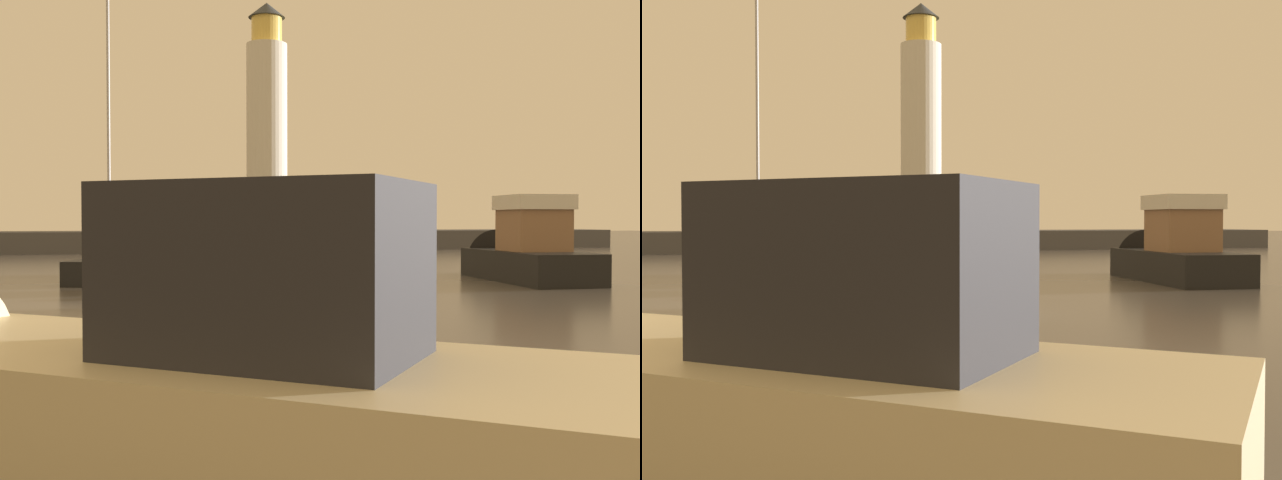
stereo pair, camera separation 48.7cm
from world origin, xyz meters
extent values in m
plane|color=#4C4742|center=(0.00, 27.12, 0.00)|extent=(220.00, 220.00, 0.00)
cube|color=#423F3D|center=(0.00, 54.24, 0.74)|extent=(70.61, 6.18, 1.49)
cylinder|color=silver|center=(6.29, 54.24, 8.62)|extent=(3.12, 3.12, 14.26)
cylinder|color=#F2CC59|center=(6.29, 54.24, 16.75)|extent=(2.34, 2.34, 2.00)
cone|color=#33383D|center=(6.29, 54.24, 18.32)|extent=(2.81, 2.81, 1.14)
cube|color=beige|center=(-5.75, 5.17, 0.59)|extent=(7.20, 6.67, 1.17)
cube|color=#232328|center=(-5.19, 4.69, 1.87)|extent=(2.84, 2.76, 1.40)
cube|color=black|center=(9.11, 23.04, 0.57)|extent=(3.38, 6.99, 1.14)
cone|color=black|center=(9.55, 27.05, 0.63)|extent=(2.80, 2.66, 2.55)
cube|color=#8C6647|center=(9.07, 22.62, 1.91)|extent=(2.26, 2.37, 1.53)
cube|color=silver|center=(9.07, 22.62, 2.94)|extent=(2.48, 2.61, 0.54)
cube|color=white|center=(-2.35, 16.63, 0.42)|extent=(4.34, 4.21, 0.85)
cone|color=white|center=(-0.41, 14.82, 0.47)|extent=(1.96, 1.96, 1.43)
cube|color=#8C6647|center=(-2.65, 16.92, 1.37)|extent=(1.76, 1.75, 1.06)
cube|color=silver|center=(-2.65, 16.92, 2.09)|extent=(1.93, 1.93, 0.37)
cube|color=black|center=(-5.69, 28.16, 0.44)|extent=(3.85, 6.73, 0.87)
cylinder|color=#B7B7BC|center=(-5.94, 27.54, 6.07)|extent=(0.12, 0.12, 10.39)
cylinder|color=#B7B7BC|center=(-5.26, 29.24, 2.74)|extent=(1.44, 3.43, 0.09)
sphere|color=red|center=(-1.11, 20.96, 0.48)|extent=(0.95, 0.95, 0.95)
camera|label=1|loc=(-6.53, -1.11, 2.27)|focal=41.43mm
camera|label=2|loc=(-6.06, -1.25, 2.27)|focal=41.43mm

